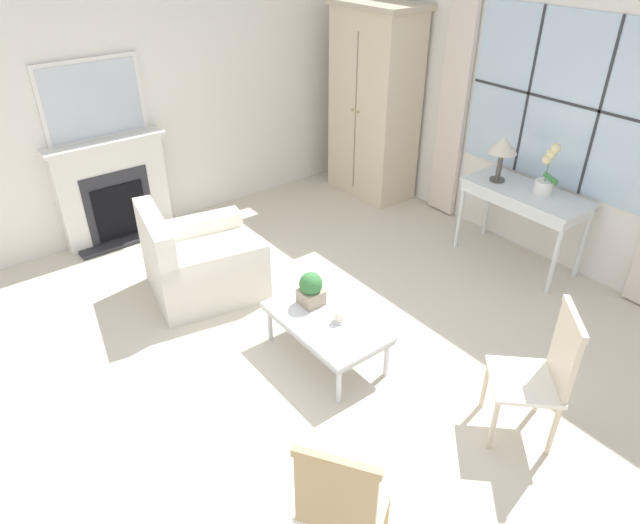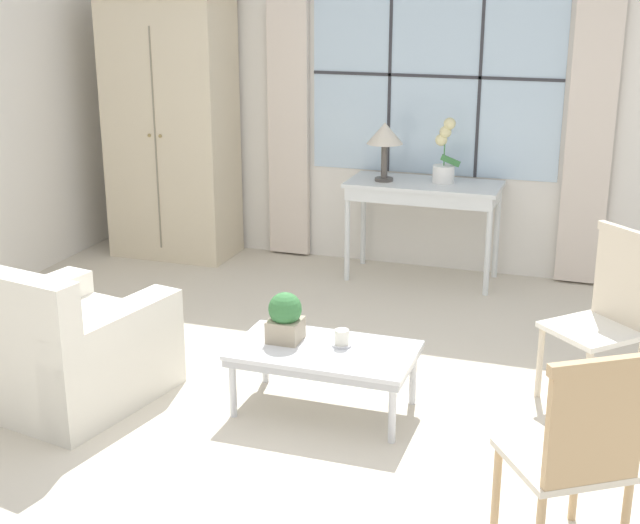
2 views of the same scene
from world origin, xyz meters
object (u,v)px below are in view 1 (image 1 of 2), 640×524
Objects in this scene: armoire at (374,103)px; accent_chair_wooden at (341,500)px; potted_plant_small at (311,289)px; pillar_candle at (339,317)px; table_lamp at (503,147)px; side_chair_wooden at (544,369)px; coffee_table at (326,324)px; potted_orchid at (546,175)px; fireplace at (112,183)px; console_table at (525,199)px; armchair_upholstered at (201,265)px.

armoire reaches higher than accent_chair_wooden.
potted_plant_small is 2.59× the size of pillar_candle.
side_chair_wooden is at bearing -44.78° from table_lamp.
coffee_table is (0.31, -2.39, -0.81)m from table_lamp.
coffee_table is (-0.15, -2.47, -0.65)m from potted_orchid.
table_lamp reaches higher than pillar_candle.
table_lamp is 0.46× the size of coffee_table.
coffee_table is (2.92, 0.56, -0.31)m from fireplace.
console_table is 1.19× the size of coffee_table.
potted_plant_small is (0.06, -2.35, -0.63)m from table_lamp.
coffee_table is (-1.45, -0.64, -0.23)m from side_chair_wooden.
potted_plant_small is (2.68, 0.59, -0.13)m from fireplace.
pillar_candle is (0.39, -2.32, -0.73)m from table_lamp.
potted_orchid reaches higher than armchair_upholstered.
armoire is 4.40× the size of potted_orchid.
armoire reaches higher than table_lamp.
table_lamp is 3.07m from armchair_upholstered.
armchair_upholstered reaches higher than pillar_candle.
fireplace is 6.69× the size of potted_plant_small.
table_lamp is at bearing 99.47° from pillar_candle.
potted_plant_small is at bearing -99.14° from potted_orchid.
table_lamp is at bearing 97.32° from coffee_table.
table_lamp is 2.43m from potted_plant_small.
console_table is 2.41m from potted_plant_small.
armoire is 1.87× the size of console_table.
armoire is at bearing 76.03° from fireplace.
armchair_upholstered is 1.58m from pillar_candle.
pillar_candle is (0.08, 0.06, 0.09)m from coffee_table.
coffee_table is at bearing -48.08° from armoire.
console_table is 0.32m from potted_orchid.
armchair_upholstered is at bearing 8.49° from fireplace.
table_lamp reaches higher than console_table.
console_table is at bearing -163.71° from potted_orchid.
potted_orchid is at bearing 16.29° from console_table.
armoire is at bearing 136.22° from accent_chair_wooden.
armchair_upholstered is at bearing 166.91° from accent_chair_wooden.
console_table is 3.15m from armchair_upholstered.
console_table reaches higher than coffee_table.
table_lamp is at bearing 116.64° from accent_chair_wooden.
accent_chair_wooden is (3.57, -3.42, -0.58)m from armoire.
accent_chair_wooden is 1.68m from pillar_candle.
potted_plant_small is 0.34m from pillar_candle.
armoire is 2.22m from console_table.
armoire is 4.85× the size of table_lamp.
table_lamp is 0.48× the size of accent_chair_wooden.
side_chair_wooden is at bearing -26.20° from armoire.
fireplace is at bearing -168.36° from pillar_candle.
potted_orchid reaches higher than console_table.
table_lamp is (2.61, 2.94, 0.51)m from fireplace.
potted_plant_small is (-1.63, 1.03, -0.03)m from accent_chair_wooden.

